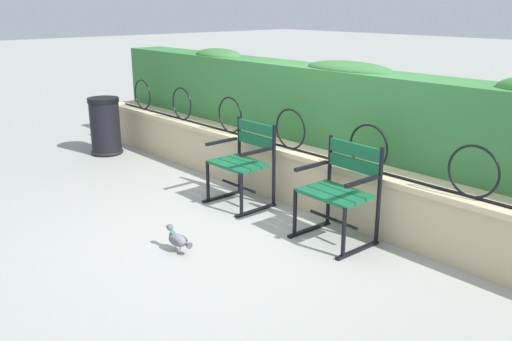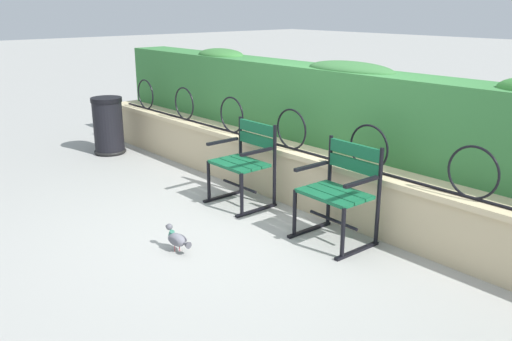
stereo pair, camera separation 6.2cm
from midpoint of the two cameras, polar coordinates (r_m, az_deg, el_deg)
name	(u,v)px [view 2 (the right image)]	position (r m, az deg, el deg)	size (l,w,h in m)	color
ground_plane	(241,232)	(4.97, -1.20, -6.47)	(60.00, 60.00, 0.00)	#9E9E99
stone_wall	(316,180)	(5.50, 6.63, -1.02)	(7.99, 0.41, 0.57)	#C6B289
iron_arch_fence	(294,133)	(5.48, 4.38, 4.00)	(7.44, 0.02, 0.42)	black
hedge_row	(350,106)	(5.61, 10.23, 6.67)	(7.83, 0.51, 0.93)	#387A3D
park_chair_left	(245,160)	(5.53, -0.85, 1.09)	(0.59, 0.52, 0.85)	#145B38
park_chair_right	(341,189)	(4.71, 9.27, -1.96)	(0.62, 0.54, 0.86)	#145B38
pigeon_near_chairs	(177,239)	(4.59, -7.94, -7.18)	(0.29, 0.12, 0.22)	slate
trash_bin	(108,127)	(7.72, -15.07, 4.45)	(0.44, 0.44, 0.78)	black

